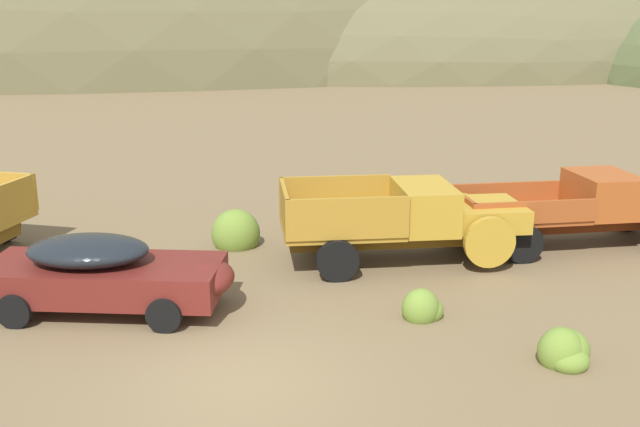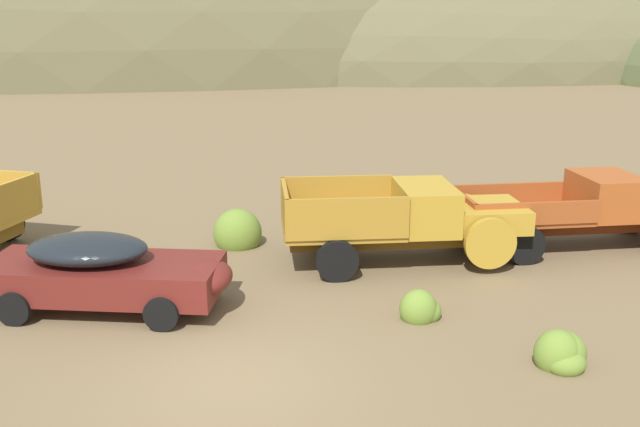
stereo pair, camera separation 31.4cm
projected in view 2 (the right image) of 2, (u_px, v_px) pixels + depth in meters
ground_plane at (233, 384)px, 11.72m from camera, size 300.00×300.00×0.00m
hill_far_left at (66, 65)px, 81.12m from camera, size 118.50×61.23×45.89m
hill_far_right at (419, 63)px, 83.01m from camera, size 89.55×53.51×28.55m
car_oxblood at (110, 271)px, 14.47m from camera, size 5.20×2.59×1.57m
truck_mustard at (417, 220)px, 17.27m from camera, size 5.82×2.65×1.91m
truck_oxide_orange at (602, 209)px, 18.33m from camera, size 6.60×2.58×1.89m
bush_near_barrel at (238, 234)px, 18.58m from camera, size 1.25×1.13×1.26m
bush_lone_scrub at (421, 310)px, 14.15m from camera, size 0.85×0.68×0.80m
bush_front_right at (560, 355)px, 12.29m from camera, size 0.94×0.91×0.85m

